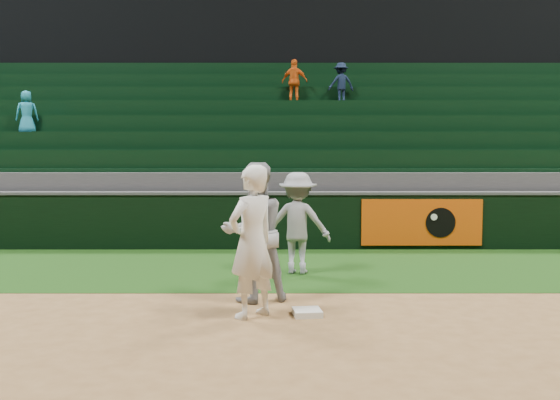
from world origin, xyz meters
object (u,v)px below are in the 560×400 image
(first_baseman, at_px, (252,242))
(base_coach, at_px, (298,223))
(first_base, at_px, (307,312))
(baserunner, at_px, (255,232))

(first_baseman, relative_size, base_coach, 1.12)
(first_baseman, height_order, base_coach, first_baseman)
(first_base, xyz_separation_m, base_coach, (-0.04, 2.77, 0.85))
(first_base, distance_m, base_coach, 2.90)
(baserunner, xyz_separation_m, base_coach, (0.67, 1.98, -0.10))
(first_baseman, distance_m, base_coach, 2.92)
(first_baseman, bearing_deg, first_base, 141.08)
(base_coach, bearing_deg, baserunner, 82.61)
(first_baseman, xyz_separation_m, base_coach, (0.67, 2.84, -0.09))
(baserunner, relative_size, base_coach, 1.12)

